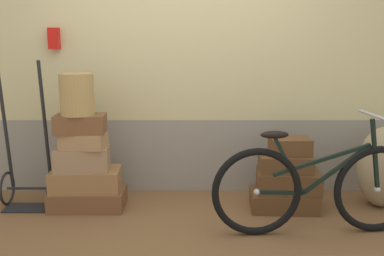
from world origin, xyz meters
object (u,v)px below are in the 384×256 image
burlap_sack (383,167)px  bicycle (317,188)px  suitcase_4 (80,124)px  suitcase_3 (83,141)px  suitcase_0 (88,199)px  wicker_basket (77,94)px  suitcase_2 (82,159)px  suitcase_6 (288,181)px  luggage_trolley (28,175)px  suitcase_7 (285,163)px  suitcase_8 (290,146)px  suitcase_1 (86,180)px  suitcase_5 (284,200)px

burlap_sack → bicycle: bearing=-143.3°
suitcase_4 → suitcase_3: bearing=-38.5°
suitcase_0 → wicker_basket: 0.97m
suitcase_2 → suitcase_6: suitcase_2 is taller
suitcase_0 → luggage_trolley: luggage_trolley is taller
suitcase_6 → suitcase_7: suitcase_7 is taller
suitcase_2 → suitcase_8: bearing=-4.0°
suitcase_3 → wicker_basket: bearing=172.9°
suitcase_3 → burlap_sack: (2.72, 0.07, -0.26)m
suitcase_1 → burlap_sack: 2.73m
suitcase_8 → wicker_basket: 1.94m
suitcase_5 → burlap_sack: (0.92, 0.07, 0.30)m
suitcase_6 → bicycle: size_ratio=0.33×
suitcase_0 → suitcase_2: suitcase_2 is taller
suitcase_0 → suitcase_3: (-0.01, -0.03, 0.55)m
suitcase_4 → burlap_sack: (2.75, 0.05, -0.41)m
suitcase_0 → suitcase_6: (1.83, -0.01, 0.17)m
suitcase_0 → luggage_trolley: size_ratio=0.50×
suitcase_6 → suitcase_8: suitcase_8 is taller
suitcase_4 → suitcase_6: suitcase_4 is taller
suitcase_7 → luggage_trolley: bearing=-179.9°
suitcase_7 → bicycle: bicycle is taller
suitcase_4 → bicycle: 2.08m
suitcase_2 → suitcase_4: 0.32m
suitcase_4 → suitcase_5: (1.83, -0.01, -0.71)m
suitcase_6 → suitcase_2: bearing=-175.0°
suitcase_5 → bicycle: (0.15, -0.51, 0.29)m
burlap_sack → luggage_trolley: bearing=179.5°
suitcase_1 → burlap_sack: (2.72, 0.03, 0.11)m
suitcase_1 → suitcase_2: size_ratio=1.29×
suitcase_5 → suitcase_7: (0.00, 0.01, 0.35)m
suitcase_6 → bicycle: (0.11, -0.52, 0.11)m
wicker_basket → luggage_trolley: bearing=170.5°
suitcase_4 → wicker_basket: (-0.01, -0.01, 0.26)m
suitcase_5 → bicycle: bicycle is taller
suitcase_0 → burlap_sack: burlap_sack is taller
suitcase_3 → suitcase_8: bearing=7.4°
suitcase_5 → suitcase_6: size_ratio=1.07×
suitcase_6 → wicker_basket: (-1.88, -0.01, 0.79)m
suitcase_6 → burlap_sack: 0.89m
suitcase_5 → wicker_basket: bearing=-176.4°
suitcase_7 → bicycle: 0.54m
suitcase_8 → wicker_basket: bearing=179.4°
wicker_basket → suitcase_2: bearing=45.8°
suitcase_0 → suitcase_8: 1.91m
suitcase_7 → suitcase_0: bearing=-178.5°
suitcase_3 → burlap_sack: size_ratio=0.51×
suitcase_2 → suitcase_3: bearing=-45.9°
suitcase_3 → suitcase_7: bearing=6.5°
suitcase_1 → bicycle: bearing=-18.0°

